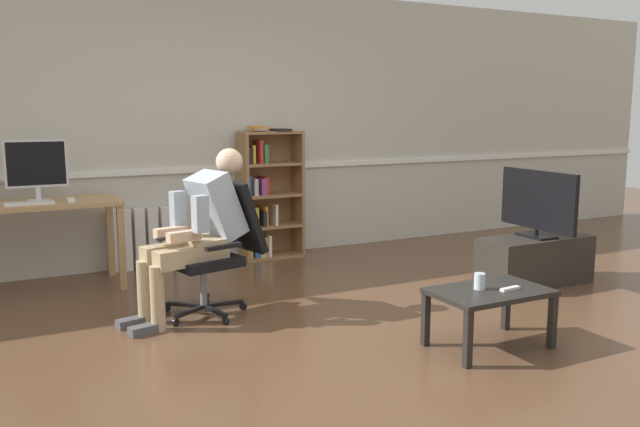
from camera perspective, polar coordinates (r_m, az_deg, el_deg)
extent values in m
plane|color=brown|center=(4.49, 3.33, -10.55)|extent=(18.00, 18.00, 0.00)
cube|color=beige|center=(6.64, -8.37, 7.65)|extent=(12.00, 0.10, 2.70)
cube|color=white|center=(6.61, -8.10, 3.92)|extent=(12.00, 0.03, 0.05)
cube|color=tan|center=(5.71, -17.01, -2.89)|extent=(0.06, 0.06, 0.72)
cube|color=tan|center=(6.23, -17.91, -1.95)|extent=(0.06, 0.06, 0.72)
cube|color=tan|center=(5.84, -23.97, 0.74)|extent=(1.39, 0.62, 0.04)
cube|color=silver|center=(5.90, -23.44, 1.09)|extent=(0.18, 0.14, 0.01)
cube|color=silver|center=(5.91, -23.49, 1.65)|extent=(0.04, 0.02, 0.10)
cube|color=silver|center=(5.89, -23.64, 4.05)|extent=(0.49, 0.02, 0.40)
cube|color=black|center=(5.88, -23.63, 4.04)|extent=(0.45, 0.00, 0.36)
cube|color=white|center=(5.70, -24.14, 0.82)|extent=(0.37, 0.12, 0.02)
cube|color=white|center=(5.74, -21.05, 1.13)|extent=(0.06, 0.10, 0.03)
cube|color=olive|center=(6.52, -6.75, 1.46)|extent=(0.03, 0.28, 1.29)
cube|color=olive|center=(6.75, -1.95, 1.78)|extent=(0.03, 0.28, 1.29)
cube|color=olive|center=(6.76, -4.77, 1.76)|extent=(0.60, 0.02, 1.29)
cube|color=olive|center=(6.74, -4.24, -3.72)|extent=(0.57, 0.28, 0.03)
cube|color=olive|center=(6.68, -4.28, -1.07)|extent=(0.57, 0.28, 0.03)
cube|color=olive|center=(6.63, -4.31, 1.62)|extent=(0.57, 0.28, 0.03)
cube|color=olive|center=(6.59, -4.34, 4.35)|extent=(0.57, 0.28, 0.03)
cube|color=olive|center=(6.58, -4.37, 7.10)|extent=(0.57, 0.28, 0.03)
cube|color=gold|center=(6.64, -6.30, -3.10)|extent=(0.03, 0.19, 0.16)
cube|color=#6699A3|center=(6.56, -6.28, -0.46)|extent=(0.04, 0.19, 0.16)
cube|color=#2D519E|center=(6.53, -6.39, 2.49)|extent=(0.02, 0.19, 0.20)
cube|color=black|center=(6.49, -6.41, 5.10)|extent=(0.05, 0.19, 0.16)
cube|color=#2D519E|center=(6.65, -5.77, -3.05)|extent=(0.05, 0.19, 0.17)
cube|color=gold|center=(6.59, -5.88, -0.26)|extent=(0.05, 0.19, 0.19)
cube|color=beige|center=(6.52, -5.88, 2.35)|extent=(0.04, 0.19, 0.17)
cube|color=gold|center=(6.52, -6.07, 5.20)|extent=(0.03, 0.19, 0.18)
cube|color=beige|center=(6.67, -5.30, -2.89)|extent=(0.05, 0.19, 0.20)
cube|color=black|center=(6.60, -5.13, -0.39)|extent=(0.04, 0.19, 0.16)
cube|color=#89428E|center=(6.57, -5.21, 2.38)|extent=(0.05, 0.19, 0.16)
cube|color=red|center=(6.52, -5.43, 5.42)|extent=(0.03, 0.19, 0.23)
cube|color=orange|center=(6.68, -5.02, -2.84)|extent=(0.04, 0.19, 0.20)
cube|color=orange|center=(6.61, -4.99, -0.18)|extent=(0.03, 0.19, 0.20)
cube|color=red|center=(6.60, -4.96, 2.48)|extent=(0.05, 0.19, 0.18)
cube|color=#38844C|center=(6.56, -5.02, 5.25)|extent=(0.04, 0.19, 0.18)
cube|color=white|center=(6.68, -4.66, -2.77)|extent=(0.03, 0.19, 0.22)
cube|color=white|center=(6.66, -4.10, -0.05)|extent=(0.03, 0.19, 0.21)
cube|color=black|center=(6.57, -3.49, 7.34)|extent=(0.16, 0.22, 0.02)
cube|color=orange|center=(6.52, -5.47, 7.51)|extent=(0.16, 0.22, 0.02)
cube|color=white|center=(6.37, -17.75, -2.34)|extent=(0.10, 0.08, 0.58)
cube|color=white|center=(6.39, -16.64, -2.25)|extent=(0.10, 0.08, 0.58)
cube|color=white|center=(6.41, -15.53, -2.16)|extent=(0.10, 0.08, 0.58)
cube|color=white|center=(6.44, -14.43, -2.07)|extent=(0.10, 0.08, 0.58)
cube|color=white|center=(6.47, -13.34, -1.98)|extent=(0.10, 0.08, 0.58)
cube|color=white|center=(6.50, -12.26, -1.89)|extent=(0.10, 0.08, 0.58)
cube|color=black|center=(4.82, -9.24, -8.42)|extent=(0.10, 0.30, 0.02)
cylinder|color=black|center=(4.71, -8.26, -9.31)|extent=(0.03, 0.06, 0.06)
cube|color=black|center=(4.98, -8.46, -7.84)|extent=(0.30, 0.06, 0.02)
cylinder|color=black|center=(5.03, -6.77, -8.09)|extent=(0.06, 0.03, 0.06)
cube|color=black|center=(5.09, -10.00, -7.50)|extent=(0.15, 0.29, 0.02)
cylinder|color=black|center=(5.24, -9.84, -7.43)|extent=(0.04, 0.06, 0.06)
cube|color=black|center=(5.01, -11.75, -7.84)|extent=(0.25, 0.22, 0.02)
cylinder|color=black|center=(5.08, -13.28, -8.09)|extent=(0.06, 0.05, 0.06)
cube|color=black|center=(4.84, -11.34, -8.42)|extent=(0.27, 0.19, 0.02)
cylinder|color=black|center=(4.75, -12.56, -9.29)|extent=(0.06, 0.05, 0.06)
cylinder|color=gray|center=(4.90, -10.21, -6.21)|extent=(0.05, 0.05, 0.30)
cube|color=black|center=(4.86, -10.27, -4.11)|extent=(0.55, 0.55, 0.07)
cube|color=black|center=(4.97, -7.15, -0.22)|extent=(0.34, 0.48, 0.55)
cube|color=black|center=(5.06, -11.62, -1.94)|extent=(0.28, 0.11, 0.03)
cube|color=black|center=(4.62, -8.46, -2.90)|extent=(0.28, 0.11, 0.03)
cube|color=tan|center=(4.83, -10.30, -2.89)|extent=(0.33, 0.39, 0.14)
cube|color=#A3B2C1|center=(4.85, -9.11, 0.70)|extent=(0.43, 0.41, 0.52)
sphere|color=beige|center=(4.88, -7.96, 4.52)|extent=(0.20, 0.20, 0.20)
cube|color=black|center=(4.68, -13.29, -2.13)|extent=(0.15, 0.07, 0.02)
cube|color=tan|center=(4.83, -13.04, -3.36)|extent=(0.44, 0.22, 0.13)
cylinder|color=tan|center=(4.80, -15.15, -6.70)|extent=(0.10, 0.10, 0.46)
cube|color=#4C4C51|center=(4.82, -16.13, -9.15)|extent=(0.23, 0.14, 0.06)
cube|color=tan|center=(4.65, -11.89, -3.79)|extent=(0.44, 0.22, 0.13)
cylinder|color=tan|center=(4.63, -14.07, -7.25)|extent=(0.10, 0.10, 0.46)
cube|color=#4C4C51|center=(4.64, -15.09, -9.79)|extent=(0.23, 0.14, 0.06)
cube|color=#A3B2C1|center=(4.87, -12.36, 0.41)|extent=(0.12, 0.10, 0.26)
cube|color=beige|center=(4.80, -12.99, -1.61)|extent=(0.25, 0.12, 0.07)
cube|color=#A3B2C1|center=(4.60, -10.46, -0.05)|extent=(0.12, 0.10, 0.26)
cube|color=beige|center=(4.63, -11.88, -1.95)|extent=(0.25, 0.12, 0.07)
cube|color=#2D2823|center=(5.97, 18.32, -3.92)|extent=(1.02, 0.42, 0.42)
cube|color=black|center=(5.93, 18.43, -1.86)|extent=(0.21, 0.33, 0.02)
cylinder|color=black|center=(5.92, 18.44, -1.53)|extent=(0.04, 0.04, 0.05)
cube|color=black|center=(5.88, 18.58, 1.14)|extent=(0.07, 0.86, 0.51)
cube|color=#B7D1F9|center=(5.90, 18.74, 1.15)|extent=(0.04, 0.81, 0.47)
cube|color=black|center=(3.98, 12.85, -10.71)|extent=(0.04, 0.04, 0.35)
cube|color=black|center=(4.44, 19.71, -8.95)|extent=(0.04, 0.04, 0.35)
cube|color=black|center=(4.71, 16.02, -7.71)|extent=(0.04, 0.04, 0.35)
cube|color=black|center=(4.29, 9.25, -9.15)|extent=(0.04, 0.04, 0.35)
cube|color=black|center=(4.29, 14.68, -6.66)|extent=(0.74, 0.47, 0.03)
cylinder|color=silver|center=(4.26, 13.83, -5.79)|extent=(0.07, 0.07, 0.10)
cube|color=white|center=(4.30, 16.35, -6.35)|extent=(0.15, 0.05, 0.02)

